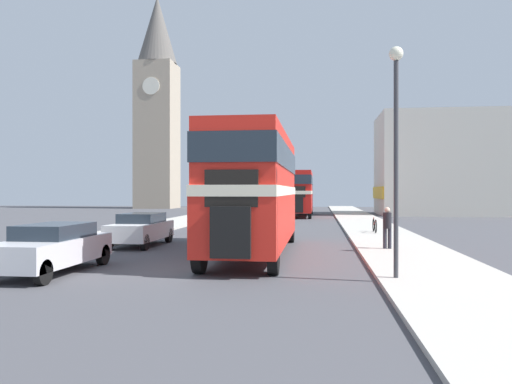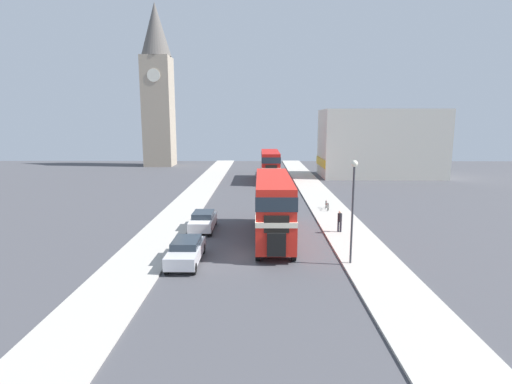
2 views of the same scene
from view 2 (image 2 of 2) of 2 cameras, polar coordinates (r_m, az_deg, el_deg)
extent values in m
plane|color=#47474C|center=(24.27, -0.19, -9.36)|extent=(120.00, 120.00, 0.00)
cube|color=#B7B2A8|center=(25.10, 15.61, -8.93)|extent=(3.50, 120.00, 0.12)
cube|color=#B7B2A8|center=(25.25, -15.88, -8.83)|extent=(3.50, 120.00, 0.12)
cube|color=red|center=(27.73, 2.48, -4.04)|extent=(2.37, 10.53, 1.69)
cube|color=beige|center=(27.51, 2.49, -2.01)|extent=(2.39, 10.58, 0.31)
cube|color=red|center=(27.30, 2.51, 0.20)|extent=(2.32, 10.31, 1.85)
cube|color=#232D38|center=(27.29, 2.51, 0.39)|extent=(2.39, 10.42, 0.83)
cube|color=black|center=(22.59, 2.94, -7.54)|extent=(1.07, 0.20, 1.36)
cube|color=black|center=(22.42, 2.95, -4.63)|extent=(1.42, 0.12, 0.99)
cylinder|color=black|center=(23.66, 0.27, -8.58)|extent=(0.28, 1.01, 1.01)
cylinder|color=black|center=(23.75, 5.38, -8.56)|extent=(0.28, 1.01, 1.01)
cylinder|color=black|center=(32.14, 0.33, -3.58)|extent=(0.28, 1.01, 1.01)
cylinder|color=black|center=(32.20, 4.06, -3.58)|extent=(0.28, 1.01, 1.01)
cube|color=red|center=(55.26, 2.02, 2.93)|extent=(2.40, 10.43, 1.58)
cube|color=beige|center=(55.15, 2.03, 3.89)|extent=(2.42, 10.48, 0.29)
cube|color=red|center=(55.06, 2.04, 4.93)|extent=(2.35, 10.22, 1.72)
cube|color=#232D38|center=(55.05, 2.04, 5.02)|extent=(2.42, 10.33, 0.77)
cube|color=black|center=(50.00, 2.18, 2.10)|extent=(1.08, 0.20, 1.26)
cube|color=black|center=(50.01, 2.19, 3.33)|extent=(1.44, 0.12, 0.92)
cylinder|color=black|center=(50.98, 0.96, 1.48)|extent=(0.28, 1.01, 1.01)
cylinder|color=black|center=(51.04, 3.34, 1.47)|extent=(0.28, 1.01, 1.01)
cylinder|color=black|center=(59.61, 0.89, 2.72)|extent=(0.28, 1.01, 1.01)
cylinder|color=black|center=(59.66, 2.93, 2.71)|extent=(0.28, 1.01, 1.01)
cube|color=silver|center=(23.53, -9.97, -8.51)|extent=(1.67, 4.34, 0.69)
cube|color=#232D38|center=(23.53, -9.93, -7.11)|extent=(1.47, 2.26, 0.40)
cylinder|color=black|center=(22.20, -12.66, -10.61)|extent=(0.20, 0.64, 0.64)
cylinder|color=black|center=(21.92, -8.83, -10.76)|extent=(0.20, 0.64, 0.64)
cylinder|color=black|center=(25.37, -10.90, -7.91)|extent=(0.20, 0.64, 0.64)
cylinder|color=black|center=(25.13, -7.56, -8.00)|extent=(0.20, 0.64, 0.64)
cube|color=white|center=(30.28, -7.57, -4.27)|extent=(1.68, 4.06, 0.69)
cube|color=#232D38|center=(30.30, -7.55, -3.20)|extent=(1.48, 2.11, 0.40)
cylinder|color=black|center=(28.96, -9.45, -5.61)|extent=(0.20, 0.64, 0.64)
cylinder|color=black|center=(28.74, -6.53, -5.66)|extent=(0.20, 0.64, 0.64)
cylinder|color=black|center=(31.98, -8.48, -4.10)|extent=(0.20, 0.64, 0.64)
cylinder|color=black|center=(31.78, -5.84, -4.13)|extent=(0.20, 0.64, 0.64)
cylinder|color=#282833|center=(29.78, 11.67, -4.89)|extent=(0.14, 0.14, 0.77)
cylinder|color=#282833|center=(29.81, 12.01, -4.88)|extent=(0.14, 0.14, 0.77)
cylinder|color=black|center=(29.63, 11.89, -3.60)|extent=(0.32, 0.32, 0.61)
sphere|color=beige|center=(29.54, 11.92, -2.83)|extent=(0.21, 0.21, 0.21)
torus|color=black|center=(36.68, 10.25, -2.08)|extent=(0.05, 0.71, 0.71)
torus|color=black|center=(37.69, 9.98, -1.75)|extent=(0.05, 0.71, 0.71)
cylinder|color=maroon|center=(37.16, 10.12, -1.69)|extent=(0.04, 1.06, 0.34)
cylinder|color=maroon|center=(37.51, 10.03, -1.47)|extent=(0.04, 0.04, 0.43)
cylinder|color=#38383D|center=(22.91, 13.59, -3.34)|extent=(0.12, 0.12, 5.50)
sphere|color=#EFEACC|center=(22.44, 13.90, 3.97)|extent=(0.36, 0.36, 0.36)
cube|color=tan|center=(76.38, -13.73, 11.01)|extent=(5.05, 5.05, 19.57)
cone|color=#5B5651|center=(78.04, -14.20, 21.62)|extent=(5.30, 5.30, 9.20)
cylinder|color=silver|center=(74.29, -14.44, 15.86)|extent=(2.27, 0.10, 2.27)
cube|color=beige|center=(61.98, 17.34, 6.64)|extent=(17.31, 8.56, 9.82)
cube|color=gold|center=(60.26, 9.22, 4.25)|extent=(0.12, 8.13, 1.18)
camera|label=1|loc=(10.94, 19.05, -22.16)|focal=35.00mm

